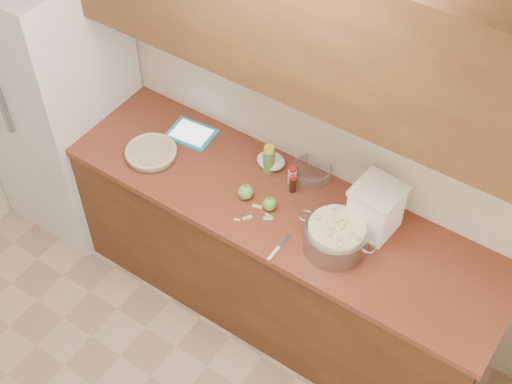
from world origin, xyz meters
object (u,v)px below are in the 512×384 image
Objects in this scene: colander at (336,237)px; flour_canister at (376,208)px; tablet at (191,134)px; pie at (151,153)px.

colander is 1.50× the size of flour_canister.
colander is at bearing -18.55° from tablet.
tablet is (0.08, 0.25, -0.02)m from pie.
flour_canister reaches higher than tablet.
tablet is at bearing 167.53° from colander.
tablet is at bearing 72.59° from pie.
tablet is (-1.15, 0.02, -0.13)m from flour_canister.
pie reaches higher than tablet.
flour_canister is (1.23, 0.23, 0.12)m from pie.
colander is 1.53× the size of tablet.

